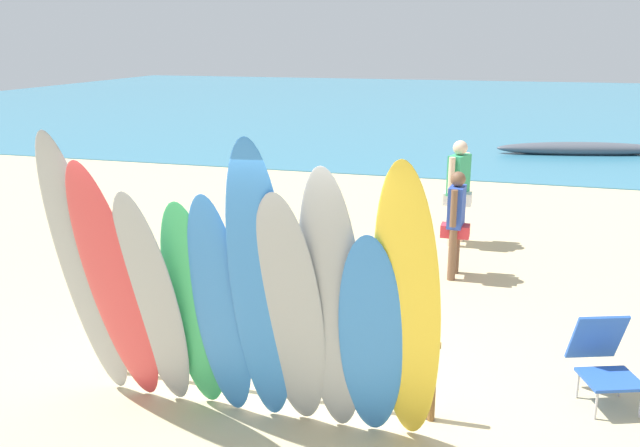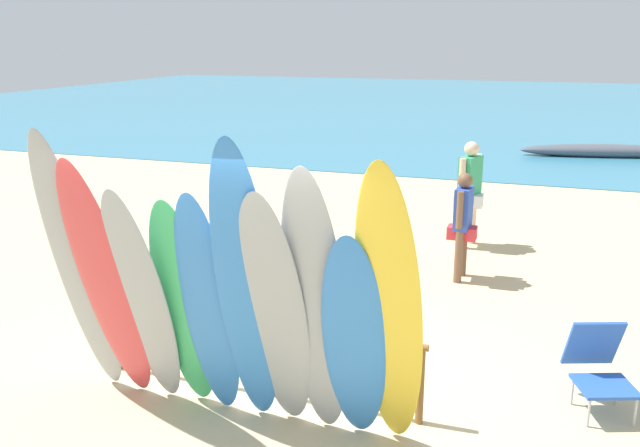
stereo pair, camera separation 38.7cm
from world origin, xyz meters
name	(u,v)px [view 1 (the left image)]	position (x,y,z in m)	size (l,w,h in m)	color
ground	(435,157)	(0.00, 14.00, 0.00)	(60.00, 60.00, 0.00)	#D3BC8C
ocean_water	(473,104)	(0.00, 30.85, 0.01)	(60.00, 40.00, 0.02)	teal
surfboard_rack	(266,337)	(0.00, 0.00, 0.61)	(3.29, 0.07, 0.78)	brown
surfboard_grey_0	(86,273)	(-1.46, -0.63, 1.34)	(0.49, 0.07, 2.76)	#999EA3
surfboard_red_1	(116,289)	(-1.13, -0.67, 1.23)	(0.55, 0.08, 2.55)	#D13D42
surfboard_grey_2	(154,305)	(-0.79, -0.64, 1.11)	(0.49, 0.07, 2.30)	#999EA3
surfboard_green_3	(195,309)	(-0.46, -0.51, 1.05)	(0.51, 0.08, 2.15)	#38B266
surfboard_blue_4	(221,311)	(-0.19, -0.56, 1.09)	(0.50, 0.06, 2.23)	#337AD1
surfboard_blue_5	(261,292)	(0.22, -0.65, 1.34)	(0.51, 0.07, 2.76)	#337AD1
surfboard_grey_6	(291,316)	(0.46, -0.60, 1.14)	(0.57, 0.07, 2.34)	#999EA3
surfboard_grey_7	(332,309)	(0.81, -0.60, 1.24)	(0.53, 0.07, 2.54)	#999EA3
surfboard_blue_8	(371,341)	(1.13, -0.58, 0.99)	(0.53, 0.08, 2.05)	#337AD1
surfboard_yellow_9	(407,313)	(1.43, -0.63, 1.29)	(0.53, 0.08, 2.67)	yellow
beachgoer_strolling	(458,185)	(1.31, 5.58, 1.01)	(0.45, 0.63, 1.75)	beige
beachgoer_midbeach	(456,217)	(1.43, 3.92, 0.89)	(0.40, 0.59, 1.55)	brown
beach_chair_red	(603,357)	(3.10, 0.84, 0.43)	(0.70, 0.81, 0.82)	#B7B7BC
distant_boat	(581,149)	(4.10, 15.62, 0.18)	(4.97, 1.79, 0.39)	#4C515B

